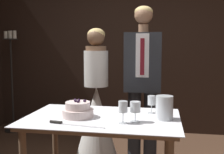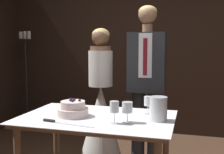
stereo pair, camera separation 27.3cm
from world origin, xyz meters
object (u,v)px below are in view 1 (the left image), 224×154
at_px(tiered_cake, 78,110).
at_px(groom, 143,79).
at_px(wine_glass_near, 135,108).
at_px(wine_glass_middle, 123,108).
at_px(wine_glass_far, 152,101).
at_px(candle_stand, 12,81).
at_px(cake_knife, 66,123).
at_px(hurricane_candle, 164,108).
at_px(bride, 96,115).
at_px(cake_table, 102,129).

height_order(tiered_cake, groom, groom).
xyz_separation_m(wine_glass_near, wine_glass_middle, (-0.09, -0.05, 0.01)).
distance_m(wine_glass_far, candle_stand, 2.86).
bearing_deg(tiered_cake, wine_glass_near, -7.61).
height_order(groom, candle_stand, groom).
bearing_deg(cake_knife, wine_glass_near, 26.89).
bearing_deg(wine_glass_middle, tiered_cake, 163.15).
bearing_deg(hurricane_candle, wine_glass_middle, -151.09).
relative_size(wine_glass_far, candle_stand, 0.10).
bearing_deg(wine_glass_near, wine_glass_far, 69.55).
distance_m(bride, candle_stand, 1.92).
height_order(cake_knife, groom, groom).
relative_size(tiered_cake, wine_glass_far, 1.65).
relative_size(cake_table, wine_glass_middle, 7.42).
distance_m(hurricane_candle, bride, 1.24).
height_order(wine_glass_far, hurricane_candle, hurricane_candle).
bearing_deg(hurricane_candle, groom, 104.36).
relative_size(wine_glass_middle, groom, 0.09).
xyz_separation_m(cake_table, wine_glass_near, (0.28, -0.10, 0.21)).
relative_size(wine_glass_middle, hurricane_candle, 0.90).
bearing_deg(wine_glass_far, wine_glass_middle, -119.31).
relative_size(wine_glass_middle, bride, 0.11).
height_order(cake_knife, wine_glass_near, wine_glass_near).
bearing_deg(wine_glass_far, groom, 99.81).
xyz_separation_m(cake_table, tiered_cake, (-0.20, -0.04, 0.16)).
xyz_separation_m(cake_knife, wine_glass_near, (0.50, 0.16, 0.11)).
bearing_deg(cake_table, cake_knife, -129.63).
bearing_deg(wine_glass_far, hurricane_candle, -59.87).
bearing_deg(bride, hurricane_candle, -49.79).
height_order(cake_knife, bride, bride).
height_order(wine_glass_near, groom, groom).
height_order(tiered_cake, bride, bride).
bearing_deg(wine_glass_far, cake_knife, -142.84).
xyz_separation_m(wine_glass_middle, candle_stand, (-2.09, 2.07, -0.09)).
height_order(cake_table, cake_knife, cake_knife).
height_order(cake_table, wine_glass_far, wine_glass_far).
bearing_deg(hurricane_candle, wine_glass_far, 120.13).
bearing_deg(cake_knife, wine_glass_far, 46.06).
height_order(wine_glass_far, bride, bride).
relative_size(cake_table, cake_knife, 2.86).
relative_size(wine_glass_near, bride, 0.10).
relative_size(tiered_cake, hurricane_candle, 1.35).
bearing_deg(wine_glass_middle, wine_glass_far, 60.69).
bearing_deg(wine_glass_far, bride, 132.40).
xyz_separation_m(cake_table, bride, (-0.27, 0.93, -0.12)).
bearing_deg(groom, wine_glass_near, -89.28).
bearing_deg(cake_knife, candle_stand, 136.51).
bearing_deg(cake_table, wine_glass_far, 27.01).
relative_size(wine_glass_near, wine_glass_far, 1.02).
distance_m(wine_glass_middle, groom, 1.09).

